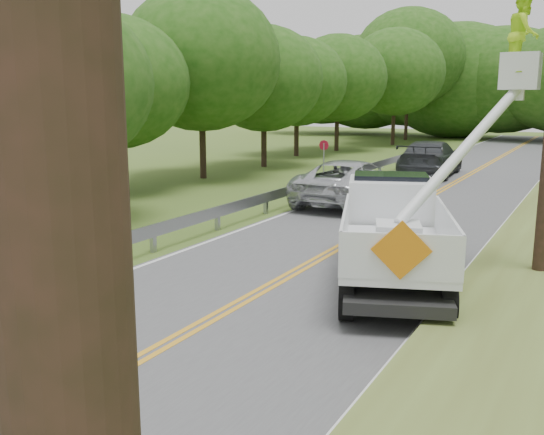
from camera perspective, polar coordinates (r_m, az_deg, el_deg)
The scene contains 8 objects.
ground at distance 8.68m, azimuth -20.39°, elevation -16.81°, with size 140.00×140.00×0.00m, color #4A6328.
road at distance 20.18m, azimuth 11.03°, elevation -0.21°, with size 7.20×96.00×0.03m.
guardrail at distance 22.41m, azimuth 1.99°, elevation 2.56°, with size 0.18×48.00×0.77m.
treeline_left at distance 40.84m, azimuth 4.78°, elevation 13.99°, with size 10.49×57.91×11.92m.
bucket_truck at distance 13.82m, azimuth 12.33°, elevation 0.43°, with size 4.40×6.36×6.07m.
suv_silver at distance 22.80m, azimuth 7.46°, elevation 3.38°, with size 2.76×6.00×1.67m, color silver.
suv_darkgrey at distance 31.87m, azimuth 14.81°, elevation 5.48°, with size 2.50×6.15×1.79m, color #393C40.
stop_sign_permanent at distance 26.49m, azimuth 4.93°, elevation 5.70°, with size 0.46×0.06×2.14m.
Camera 1 is at (5.98, -4.85, 4.00)m, focal length 39.69 mm.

